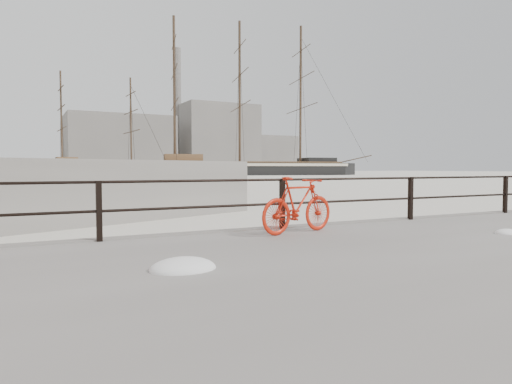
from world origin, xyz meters
name	(u,v)px	position (x,y,z in m)	size (l,w,h in m)	color
ground	(405,233)	(0.00, 0.00, 0.00)	(400.00, 400.00, 0.00)	white
guardrail	(411,198)	(0.00, -0.15, 0.85)	(28.00, 0.10, 1.00)	black
bicycle	(298,205)	(-3.56, -0.83, 0.88)	(1.74, 0.26, 1.05)	red
barque_black	(240,175)	(35.33, 84.01, 0.00)	(62.70, 20.52, 35.29)	black
schooner_mid	(98,177)	(4.44, 78.85, 0.00)	(26.61, 11.26, 19.35)	beige
industrial_west	(120,145)	(20.00, 140.00, 9.00)	(32.00, 18.00, 18.00)	gray
industrial_mid	(217,139)	(55.00, 145.00, 12.00)	(26.00, 20.00, 24.00)	gray
industrial_east	(266,154)	(78.00, 150.00, 7.00)	(20.00, 16.00, 14.00)	gray
smokestack	(177,111)	(42.00, 150.00, 22.00)	(2.80, 2.80, 44.00)	gray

